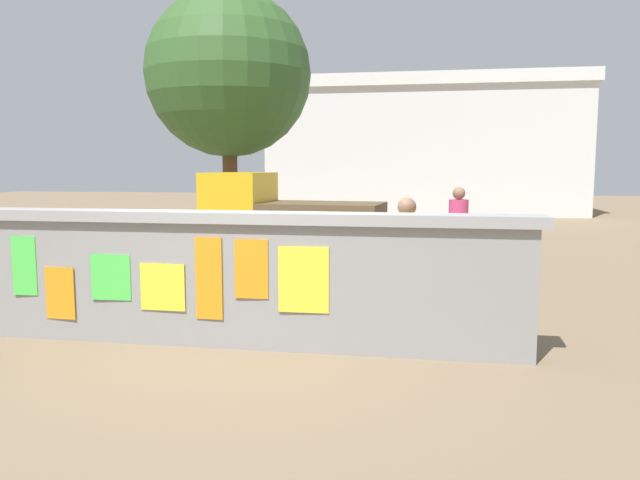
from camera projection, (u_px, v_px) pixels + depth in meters
name	position (u px, v px, depth m)	size (l,w,h in m)	color
ground	(345.00, 251.00, 14.76)	(60.00, 60.00, 0.00)	#7A664C
poster_wall	(244.00, 278.00, 6.85)	(6.34, 0.42, 1.49)	gray
auto_rickshaw_truck	(284.00, 219.00, 12.82)	(3.72, 1.82, 1.85)	black
motorcycle	(423.00, 268.00, 9.39)	(1.88, 0.66, 0.87)	black
bicycle_near	(271.00, 278.00, 9.10)	(1.71, 0.44, 0.95)	black
bicycle_far	(183.00, 267.00, 10.07)	(1.67, 0.57, 0.95)	black
person_walking	(406.00, 251.00, 7.39)	(0.36, 0.36, 1.62)	#3F994C
person_bystander	(458.00, 223.00, 11.01)	(0.41, 0.41, 1.62)	#338CBF
tree_roadside	(228.00, 74.00, 16.00)	(4.24, 4.24, 6.45)	brown
building_background	(424.00, 147.00, 27.61)	(13.18, 6.43, 5.64)	silver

